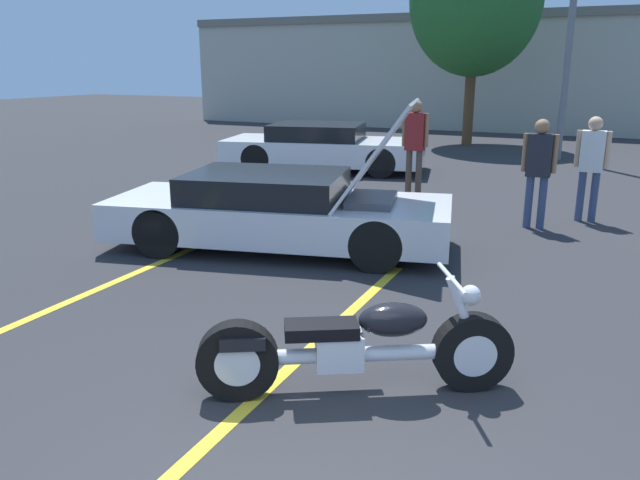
# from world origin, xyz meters

# --- Properties ---
(parking_stripe_foreground) EXTENTS (0.12, 5.33, 0.01)m
(parking_stripe_foreground) POSITION_xyz_m (-3.87, 2.17, 0.00)
(parking_stripe_foreground) COLOR yellow
(parking_stripe_foreground) RESTS_ON ground
(parking_stripe_middle) EXTENTS (0.12, 5.33, 0.01)m
(parking_stripe_middle) POSITION_xyz_m (-0.98, 2.17, 0.00)
(parking_stripe_middle) COLOR yellow
(parking_stripe_middle) RESTS_ON ground
(far_building) EXTENTS (32.00, 4.20, 4.40)m
(far_building) POSITION_xyz_m (0.00, 24.01, 2.34)
(far_building) COLOR #B2AD9E
(far_building) RESTS_ON ground
(motorcycle) EXTENTS (2.21, 1.35, 0.95)m
(motorcycle) POSITION_xyz_m (-0.32, 1.72, 0.38)
(motorcycle) COLOR black
(motorcycle) RESTS_ON ground
(show_car_hood_open) EXTENTS (4.94, 2.74, 2.04)m
(show_car_hood_open) POSITION_xyz_m (-2.77, 5.03, 0.54)
(show_car_hood_open) COLOR silver
(show_car_hood_open) RESTS_ON ground
(parked_car_left_row) EXTENTS (5.07, 2.90, 1.11)m
(parked_car_left_row) POSITION_xyz_m (-5.03, 11.40, 0.55)
(parked_car_left_row) COLOR white
(parked_car_left_row) RESTS_ON ground
(spectator_near_motorcycle) EXTENTS (0.52, 0.24, 1.84)m
(spectator_near_motorcycle) POSITION_xyz_m (-2.12, 9.28, 1.11)
(spectator_near_motorcycle) COLOR brown
(spectator_near_motorcycle) RESTS_ON ground
(spectator_by_show_car) EXTENTS (0.52, 0.22, 1.70)m
(spectator_by_show_car) POSITION_xyz_m (1.04, 8.47, 1.01)
(spectator_by_show_car) COLOR #38476B
(spectator_by_show_car) RESTS_ON ground
(spectator_midground) EXTENTS (0.52, 0.22, 1.70)m
(spectator_midground) POSITION_xyz_m (0.32, 7.66, 1.01)
(spectator_midground) COLOR #38476B
(spectator_midground) RESTS_ON ground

